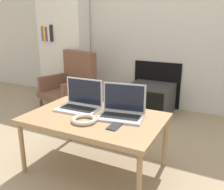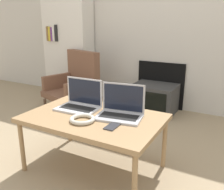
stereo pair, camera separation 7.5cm
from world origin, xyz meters
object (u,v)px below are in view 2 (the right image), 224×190
at_px(armchair, 76,82).
at_px(headphones, 82,119).
at_px(phone, 112,127).
at_px(laptop_left, 80,102).
at_px(tv, 154,98).
at_px(laptop_right, 121,109).

bearing_deg(armchair, headphones, -33.90).
height_order(phone, armchair, armchair).
relative_size(laptop_left, tv, 0.63).
xyz_separation_m(laptop_right, headphones, (-0.20, -0.23, -0.04)).
bearing_deg(tv, phone, -81.09).
distance_m(laptop_left, headphones, 0.29).
distance_m(headphones, phone, 0.24).
bearing_deg(headphones, laptop_right, 48.09).
distance_m(laptop_right, phone, 0.22).
bearing_deg(tv, laptop_right, -81.38).
bearing_deg(phone, laptop_left, 153.19).
bearing_deg(phone, headphones, -177.16).
bearing_deg(armchair, laptop_left, -33.92).
relative_size(laptop_right, armchair, 0.49).
relative_size(phone, tv, 0.22).
xyz_separation_m(laptop_left, headphones, (0.18, -0.23, -0.04)).
bearing_deg(laptop_right, armchair, 129.60).
bearing_deg(laptop_right, headphones, -141.08).
bearing_deg(armchair, laptop_right, -23.59).
height_order(laptop_left, armchair, armchair).
bearing_deg(headphones, laptop_left, 128.58).
bearing_deg(armchair, tv, 34.62).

